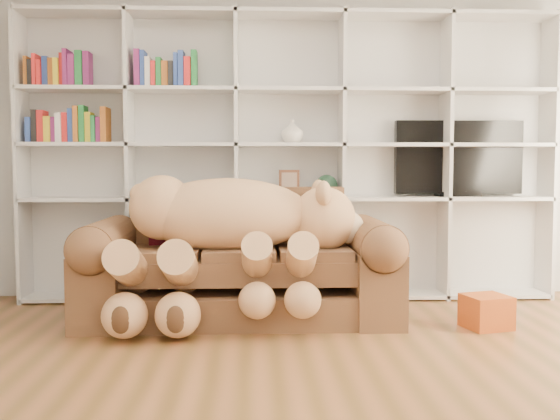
{
  "coord_description": "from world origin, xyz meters",
  "views": [
    {
      "loc": [
        -0.29,
        -2.92,
        1.12
      ],
      "look_at": [
        -0.11,
        1.63,
        0.8
      ],
      "focal_mm": 40.0,
      "sensor_mm": 36.0,
      "label": 1
    }
  ],
  "objects_px": {
    "gift_box": "(486,312)",
    "tv": "(458,159)",
    "sofa": "(240,269)",
    "teddy_bear": "(228,230)"
  },
  "relations": [
    {
      "from": "sofa",
      "to": "tv",
      "type": "distance_m",
      "value": 2.14
    },
    {
      "from": "teddy_bear",
      "to": "tv",
      "type": "bearing_deg",
      "value": 20.93
    },
    {
      "from": "sofa",
      "to": "tv",
      "type": "bearing_deg",
      "value": 20.56
    },
    {
      "from": "sofa",
      "to": "gift_box",
      "type": "xyz_separation_m",
      "value": [
        1.71,
        -0.38,
        -0.25
      ]
    },
    {
      "from": "teddy_bear",
      "to": "sofa",
      "type": "bearing_deg",
      "value": 63.46
    },
    {
      "from": "tv",
      "to": "sofa",
      "type": "bearing_deg",
      "value": -159.44
    },
    {
      "from": "sofa",
      "to": "tv",
      "type": "relative_size",
      "value": 2.09
    },
    {
      "from": "teddy_bear",
      "to": "gift_box",
      "type": "xyz_separation_m",
      "value": [
        1.79,
        -0.19,
        -0.56
      ]
    },
    {
      "from": "gift_box",
      "to": "tv",
      "type": "bearing_deg",
      "value": 82.7
    },
    {
      "from": "sofa",
      "to": "teddy_bear",
      "type": "height_order",
      "value": "teddy_bear"
    }
  ]
}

